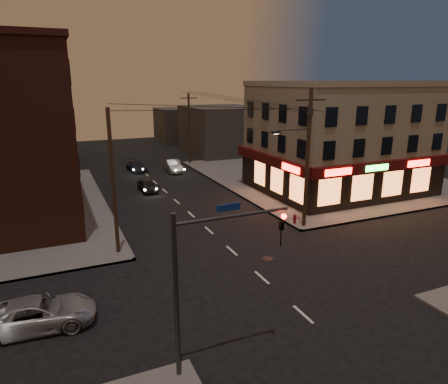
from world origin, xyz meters
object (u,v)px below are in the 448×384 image
sedan_mid (173,166)px  fire_hydrant (295,218)px  sedan_near (147,186)px  sedan_far (136,166)px  suv_cross (37,314)px

sedan_mid → fire_hydrant: sedan_mid is taller
sedan_near → sedan_far: sedan_far is taller
sedan_near → fire_hydrant: size_ratio=4.91×
sedan_mid → suv_cross: bearing=-113.0°
suv_cross → sedan_mid: size_ratio=1.12×
sedan_near → fire_hydrant: 16.21m
sedan_mid → sedan_near: bearing=-118.4°
fire_hydrant → sedan_far: bearing=106.5°
suv_cross → fire_hydrant: (17.78, 6.56, -0.15)m
sedan_near → fire_hydrant: (8.05, -14.07, -0.06)m
fire_hydrant → sedan_mid: bearing=97.9°
sedan_near → sedan_far: 9.89m
sedan_mid → sedan_far: 4.54m
suv_cross → fire_hydrant: 18.95m
suv_cross → sedan_far: suv_cross is taller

